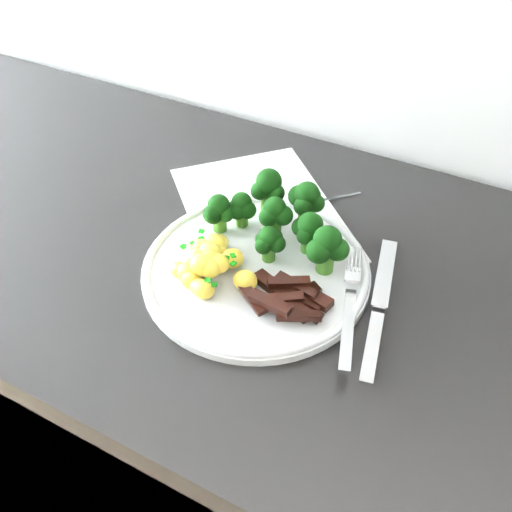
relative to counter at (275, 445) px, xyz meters
name	(u,v)px	position (x,y,z in m)	size (l,w,h in m)	color
counter	(275,445)	(0.00, 0.00, 0.00)	(2.41, 0.60, 0.90)	black
recipe_paper	(262,212)	(-0.08, 0.09, 0.45)	(0.35, 0.35, 0.00)	white
plate	(256,269)	(-0.03, -0.02, 0.46)	(0.29, 0.29, 0.02)	white
broccoli	(284,216)	(-0.02, 0.04, 0.50)	(0.20, 0.13, 0.08)	#336619
potatoes	(210,263)	(-0.07, -0.06, 0.48)	(0.11, 0.11, 0.04)	#FFCD4F
beef_strips	(289,297)	(0.03, -0.06, 0.47)	(0.12, 0.08, 0.03)	black
fork	(350,309)	(0.10, -0.04, 0.47)	(0.07, 0.19, 0.02)	silver
knife	(376,322)	(0.14, -0.04, 0.46)	(0.06, 0.23, 0.02)	silver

